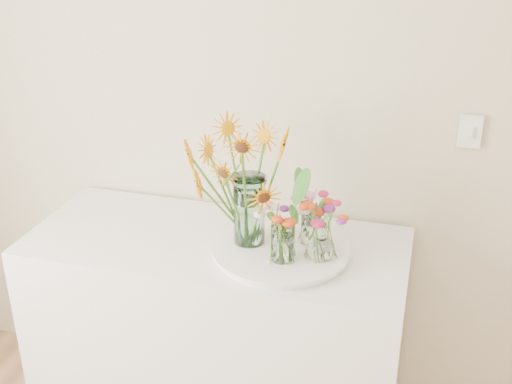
% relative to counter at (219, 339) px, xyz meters
% --- Properties ---
extents(counter, '(1.40, 0.60, 0.90)m').
position_rel_counter_xyz_m(counter, '(0.00, 0.00, 0.00)').
color(counter, white).
rests_on(counter, ground_plane).
extents(tray, '(0.46, 0.46, 0.02)m').
position_rel_counter_xyz_m(tray, '(0.26, -0.04, 0.46)').
color(tray, white).
rests_on(tray, counter).
extents(mason_jar, '(0.11, 0.11, 0.26)m').
position_rel_counter_xyz_m(mason_jar, '(0.14, -0.03, 0.60)').
color(mason_jar, '#A0D6C9').
rests_on(mason_jar, tray).
extents(sunflower_bouquet, '(0.73, 0.73, 0.48)m').
position_rel_counter_xyz_m(sunflower_bouquet, '(0.14, -0.03, 0.71)').
color(sunflower_bouquet, orange).
rests_on(sunflower_bouquet, tray).
extents(small_vase_a, '(0.09, 0.09, 0.14)m').
position_rel_counter_xyz_m(small_vase_a, '(0.28, -0.12, 0.54)').
color(small_vase_a, white).
rests_on(small_vase_a, tray).
extents(wildflower_posy_a, '(0.21, 0.21, 0.23)m').
position_rel_counter_xyz_m(wildflower_posy_a, '(0.28, -0.12, 0.59)').
color(wildflower_posy_a, red).
rests_on(wildflower_posy_a, tray).
extents(small_vase_b, '(0.12, 0.12, 0.14)m').
position_rel_counter_xyz_m(small_vase_b, '(0.40, -0.07, 0.54)').
color(small_vase_b, white).
rests_on(small_vase_b, tray).
extents(wildflower_posy_b, '(0.22, 0.22, 0.23)m').
position_rel_counter_xyz_m(wildflower_posy_b, '(0.40, -0.07, 0.59)').
color(wildflower_posy_b, red).
rests_on(wildflower_posy_b, tray).
extents(small_vase_c, '(0.09, 0.09, 0.12)m').
position_rel_counter_xyz_m(small_vase_c, '(0.35, 0.03, 0.54)').
color(small_vase_c, white).
rests_on(small_vase_c, tray).
extents(wildflower_posy_c, '(0.19, 0.19, 0.21)m').
position_rel_counter_xyz_m(wildflower_posy_c, '(0.35, 0.03, 0.58)').
color(wildflower_posy_c, red).
rests_on(wildflower_posy_c, tray).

